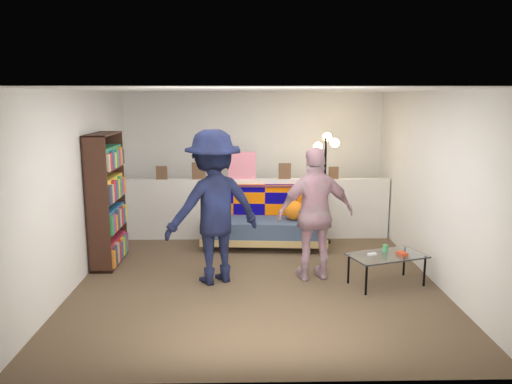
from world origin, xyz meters
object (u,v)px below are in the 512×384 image
floor_lamp (326,165)px  futon_sofa (266,221)px  coffee_table (387,257)px  person_right (316,214)px  person_left (213,207)px  bookshelf (106,204)px

floor_lamp → futon_sofa: bearing=-171.1°
futon_sofa → coffee_table: futon_sofa is taller
floor_lamp → person_right: 1.74m
futon_sofa → floor_lamp: size_ratio=1.12×
coffee_table → person_left: (-2.17, 0.18, 0.60)m
floor_lamp → bookshelf: bearing=-163.1°
bookshelf → person_left: (1.54, -0.74, 0.11)m
futon_sofa → person_left: (-0.72, -1.57, 0.58)m
bookshelf → person_right: size_ratio=1.07×
floor_lamp → person_left: 2.42m
person_left → person_right: (1.29, 0.07, -0.11)m
futon_sofa → coffee_table: (1.44, -1.75, -0.02)m
futon_sofa → bookshelf: size_ratio=1.08×
futon_sofa → floor_lamp: floor_lamp is taller
futon_sofa → floor_lamp: bearing=8.9°
futon_sofa → floor_lamp: 1.30m
bookshelf → coffee_table: 3.85m
bookshelf → floor_lamp: bookshelf is taller
bookshelf → person_right: 2.91m
futon_sofa → coffee_table: size_ratio=1.90×
bookshelf → person_left: person_left is taller
person_left → person_right: bearing=156.0°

